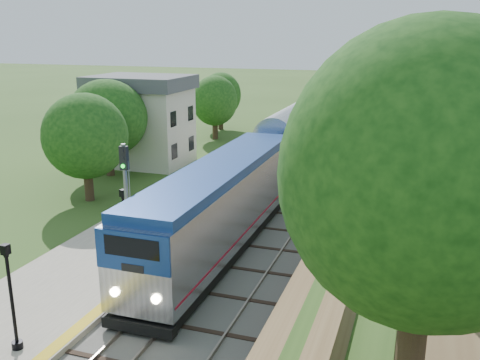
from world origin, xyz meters
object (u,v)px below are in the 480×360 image
(station_building, at_px, (142,119))
(signal_farside, at_px, (361,151))
(signal_platform, at_px, (126,196))
(lamppost_far, at_px, (125,232))
(train, at_px, (351,99))
(lamppost_mid, at_px, (12,303))
(signal_gantry, at_px, (360,90))

(station_building, xyz_separation_m, signal_farside, (20.20, -6.15, -0.21))
(signal_platform, bearing_deg, lamppost_far, 130.84)
(train, bearing_deg, signal_platform, -92.86)
(train, height_order, lamppost_far, train)
(lamppost_mid, bearing_deg, station_building, 109.89)
(train, bearing_deg, signal_gantry, -77.82)
(signal_gantry, distance_m, signal_farside, 31.38)
(train, relative_size, lamppost_mid, 30.86)
(station_building, relative_size, signal_gantry, 1.02)
(train, distance_m, signal_farside, 43.06)
(train, distance_m, lamppost_far, 57.48)
(signal_platform, bearing_deg, train, 87.14)
(train, height_order, signal_farside, signal_farside)
(lamppost_far, bearing_deg, station_building, 116.53)
(lamppost_far, xyz_separation_m, signal_farside, (9.75, 14.78, 1.73))
(lamppost_far, xyz_separation_m, signal_platform, (0.65, -0.75, 2.17))
(train, distance_m, signal_platform, 58.22)
(signal_gantry, height_order, signal_platform, signal_platform)
(signal_gantry, distance_m, lamppost_mid, 54.12)
(station_building, height_order, lamppost_far, station_building)
(train, distance_m, lamppost_mid, 65.26)
(station_building, xyz_separation_m, train, (14.00, 36.44, -1.70))
(station_building, xyz_separation_m, lamppost_far, (10.45, -20.93, -1.94))
(signal_gantry, xyz_separation_m, signal_platform, (-5.37, -46.67, -0.50))
(lamppost_mid, distance_m, lamppost_far, 7.80)
(station_building, distance_m, lamppost_mid, 30.60)
(lamppost_far, bearing_deg, lamppost_mid, -90.40)
(train, height_order, signal_platform, signal_platform)
(station_building, height_order, train, station_building)
(station_building, relative_size, lamppost_far, 2.17)
(signal_gantry, bearing_deg, signal_platform, -96.57)
(signal_farside, bearing_deg, signal_gantry, 96.83)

